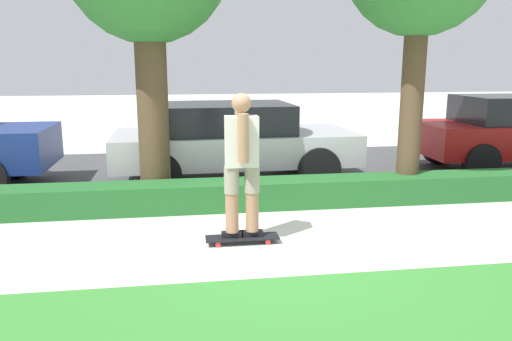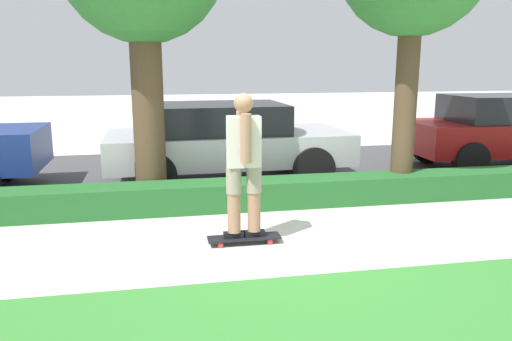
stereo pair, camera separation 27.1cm
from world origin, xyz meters
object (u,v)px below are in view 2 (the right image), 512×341
at_px(parked_car_middle, 226,140).
at_px(skateboard, 244,238).
at_px(parked_car_rear, 501,130).
at_px(skater_person, 244,162).

bearing_deg(parked_car_middle, skateboard, -95.29).
bearing_deg(parked_car_rear, skater_person, -148.33).
height_order(skateboard, parked_car_rear, parked_car_rear).
bearing_deg(skater_person, parked_car_rear, 29.97).
distance_m(skateboard, parked_car_rear, 6.98).
height_order(skater_person, parked_car_rear, skater_person).
xyz_separation_m(parked_car_middle, parked_car_rear, (5.78, 0.14, 0.02)).
height_order(parked_car_middle, parked_car_rear, parked_car_rear).
xyz_separation_m(skater_person, parked_car_middle, (0.23, 3.32, -0.23)).
bearing_deg(skateboard, parked_car_middle, 86.07).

